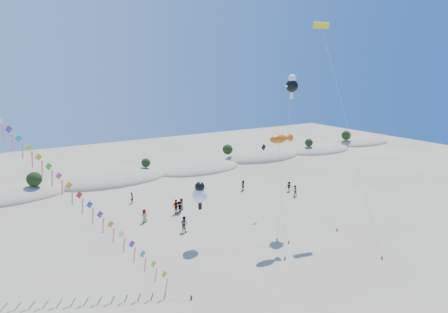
{
  "coord_description": "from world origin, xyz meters",
  "views": [
    {
      "loc": [
        -15.68,
        -16.86,
        18.22
      ],
      "look_at": [
        3.14,
        14.0,
        9.9
      ],
      "focal_mm": 30.0,
      "sensor_mm": 36.0,
      "label": 1
    }
  ],
  "objects": [
    {
      "name": "parafoil_kite",
      "position": [
        18.89,
        17.16,
        22.89
      ],
      "size": [
        4.87,
        14.2,
        23.92
      ],
      "color": "#3F2D1E",
      "rests_on": "ground"
    },
    {
      "name": "dark_kite",
      "position": [
        14.22,
        17.92,
        6.14
      ],
      "size": [
        3.85,
        10.15,
        9.06
      ],
      "color": "#3F2D1E",
      "rests_on": "ground"
    },
    {
      "name": "beachgoers",
      "position": [
        8.33,
        25.14,
        0.85
      ],
      "size": [
        24.2,
        13.36,
        1.91
      ],
      "color": "slate",
      "rests_on": "ground"
    },
    {
      "name": "dune_ridge",
      "position": [
        1.06,
        45.14,
        0.11
      ],
      "size": [
        145.3,
        11.49,
        5.57
      ],
      "color": "tan",
      "rests_on": "ground"
    },
    {
      "name": "cartoon_kite_low",
      "position": [
        1.76,
        16.65,
        5.51
      ],
      "size": [
        8.77,
        6.2,
        6.81
      ],
      "color": "#3F2D1E",
      "rests_on": "ground"
    },
    {
      "name": "cartoon_kite_high",
      "position": [
        15.15,
        17.99,
        16.54
      ],
      "size": [
        7.23,
        6.36,
        17.79
      ],
      "color": "#3F2D1E",
      "rests_on": "ground"
    },
    {
      "name": "kite_train",
      "position": [
        -13.26,
        18.45,
        11.17
      ],
      "size": [
        18.11,
        20.24,
        21.51
      ],
      "color": "#3F2D1E",
      "rests_on": "ground"
    },
    {
      "name": "fish_kite",
      "position": [
        9.88,
        13.46,
        11.11
      ],
      "size": [
        4.35,
        5.27,
        11.63
      ],
      "color": "#3F2D1E",
      "rests_on": "ground"
    }
  ]
}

